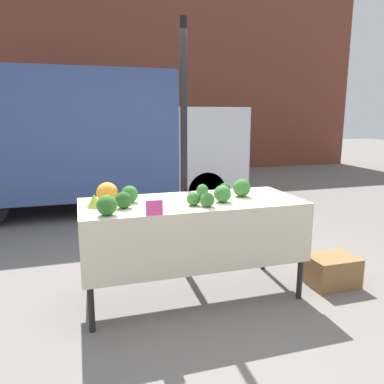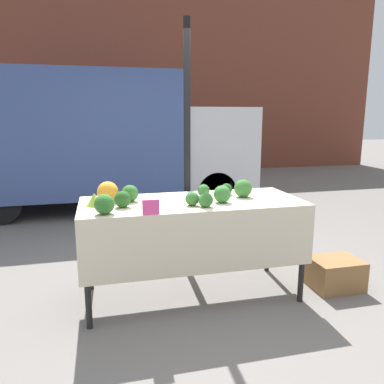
% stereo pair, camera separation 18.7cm
% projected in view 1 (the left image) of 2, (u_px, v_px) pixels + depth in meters
% --- Properties ---
extents(ground_plane, '(40.00, 40.00, 0.00)m').
position_uv_depth(ground_plane, '(192.00, 295.00, 3.56)').
color(ground_plane, slate).
extents(building_facade, '(16.00, 0.60, 5.50)m').
position_uv_depth(building_facade, '(108.00, 78.00, 10.77)').
color(building_facade, brown).
rests_on(building_facade, ground_plane).
extents(tent_pole, '(0.07, 0.07, 2.61)m').
position_uv_depth(tent_pole, '(184.00, 152.00, 3.86)').
color(tent_pole, black).
rests_on(tent_pole, ground_plane).
extents(parked_truck, '(5.20, 1.82, 2.40)m').
position_uv_depth(parked_truck, '(86.00, 138.00, 6.59)').
color(parked_truck, '#384C84').
rests_on(parked_truck, ground_plane).
extents(market_table, '(1.98, 0.83, 0.92)m').
position_uv_depth(market_table, '(194.00, 215.00, 3.33)').
color(market_table, beige).
rests_on(market_table, ground_plane).
extents(orange_cauliflower, '(0.19, 0.19, 0.19)m').
position_uv_depth(orange_cauliflower, '(107.00, 193.00, 3.25)').
color(orange_cauliflower, orange).
rests_on(orange_cauliflower, market_table).
extents(romanesco_head, '(0.14, 0.14, 0.11)m').
position_uv_depth(romanesco_head, '(94.00, 201.00, 3.11)').
color(romanesco_head, '#93B238').
rests_on(romanesco_head, market_table).
extents(broccoli_head_0, '(0.15, 0.15, 0.15)m').
position_uv_depth(broccoli_head_0, '(222.00, 194.00, 3.30)').
color(broccoli_head_0, '#387533').
rests_on(broccoli_head_0, market_table).
extents(broccoli_head_1, '(0.15, 0.15, 0.15)m').
position_uv_depth(broccoli_head_1, '(130.00, 194.00, 3.29)').
color(broccoli_head_1, '#2D6628').
rests_on(broccoli_head_1, market_table).
extents(broccoli_head_2, '(0.11, 0.11, 0.11)m').
position_uv_depth(broccoli_head_2, '(225.00, 189.00, 3.63)').
color(broccoli_head_2, '#23511E').
rests_on(broccoli_head_2, market_table).
extents(broccoli_head_3, '(0.12, 0.12, 0.12)m').
position_uv_depth(broccoli_head_3, '(207.00, 200.00, 3.13)').
color(broccoli_head_3, '#336B2D').
rests_on(broccoli_head_3, market_table).
extents(broccoli_head_4, '(0.17, 0.17, 0.17)m').
position_uv_depth(broccoli_head_4, '(242.00, 188.00, 3.53)').
color(broccoli_head_4, '#336B2D').
rests_on(broccoli_head_4, market_table).
extents(broccoli_head_5, '(0.12, 0.12, 0.12)m').
position_uv_depth(broccoli_head_5, '(202.00, 190.00, 3.55)').
color(broccoli_head_5, '#336B2D').
rests_on(broccoli_head_5, market_table).
extents(broccoli_head_6, '(0.14, 0.14, 0.14)m').
position_uv_depth(broccoli_head_6, '(124.00, 200.00, 3.08)').
color(broccoli_head_6, '#23511E').
rests_on(broccoli_head_6, market_table).
extents(broccoli_head_7, '(0.12, 0.12, 0.12)m').
position_uv_depth(broccoli_head_7, '(193.00, 199.00, 3.18)').
color(broccoli_head_7, '#336B2D').
rests_on(broccoli_head_7, market_table).
extents(broccoli_head_8, '(0.16, 0.16, 0.16)m').
position_uv_depth(broccoli_head_8, '(107.00, 205.00, 2.86)').
color(broccoli_head_8, '#2D6628').
rests_on(broccoli_head_8, market_table).
extents(price_sign, '(0.13, 0.01, 0.12)m').
position_uv_depth(price_sign, '(154.00, 208.00, 2.86)').
color(price_sign, '#EF4793').
rests_on(price_sign, market_table).
extents(produce_crate, '(0.47, 0.37, 0.30)m').
position_uv_depth(produce_crate, '(331.00, 270.00, 3.75)').
color(produce_crate, olive).
rests_on(produce_crate, ground_plane).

